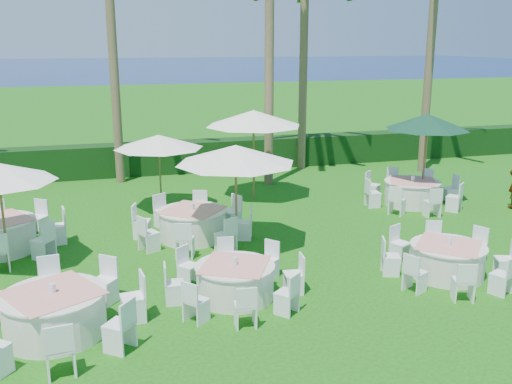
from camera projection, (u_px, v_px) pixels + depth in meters
ground at (278, 298)px, 11.50m from camera, size 120.00×120.00×0.00m
hedge at (185, 156)px, 22.51m from camera, size 34.00×1.00×1.20m
ocean at (110, 69)px, 106.37m from camera, size 260.00×260.00×0.00m
banquet_table_a at (55, 312)px, 9.97m from camera, size 3.18×3.18×0.96m
banquet_table_b at (235, 280)px, 11.42m from camera, size 2.82×2.82×0.86m
banquet_table_c at (447, 259)px, 12.49m from camera, size 2.81×2.81×0.88m
banquet_table_e at (193, 223)px, 14.87m from camera, size 3.08×3.08×0.94m
banquet_table_f at (412, 192)px, 17.98m from camera, size 3.06×3.06×0.93m
umbrella_b at (236, 154)px, 13.64m from camera, size 2.92×2.92×2.61m
umbrella_c at (159, 142)px, 16.92m from camera, size 2.65×2.65×2.33m
umbrella_d at (254, 118)px, 18.07m from camera, size 3.09×3.09×2.90m
umbrella_green at (427, 122)px, 17.68m from camera, size 2.60×2.60×2.84m
palm_b at (112, 34)px, 19.62m from camera, size 4.12×4.40×9.54m
palm_d at (303, 62)px, 22.16m from camera, size 4.33×4.31×7.55m
palm_e at (432, 33)px, 21.35m from camera, size 4.40×4.15×9.69m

